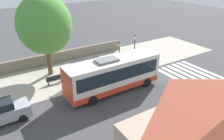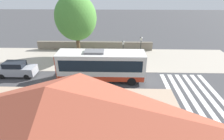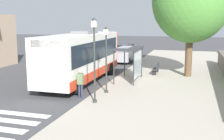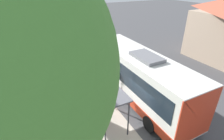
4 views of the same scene
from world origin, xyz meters
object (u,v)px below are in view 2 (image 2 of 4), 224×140
(bus, at_px, (101,65))
(pedestrian, at_px, (135,67))
(bus_shelter, at_px, (94,53))
(parked_car_behind_bus, at_px, (16,69))
(street_lamp_near, at_px, (123,53))
(street_lamp_far, at_px, (140,51))
(shade_tree, at_px, (76,18))
(bench, at_px, (73,60))

(bus, distance_m, pedestrian, 4.57)
(bus_shelter, distance_m, parked_car_behind_bus, 9.90)
(street_lamp_near, relative_size, street_lamp_far, 0.89)
(bus_shelter, distance_m, shade_tree, 6.39)
(bus, relative_size, street_lamp_far, 2.19)
(street_lamp_far, xyz_separation_m, parked_car_behind_bus, (2.12, -15.55, -1.79))
(shade_tree, relative_size, parked_car_behind_bus, 2.00)
(street_lamp_near, height_order, street_lamp_far, street_lamp_far)
(bench, height_order, street_lamp_near, street_lamp_near)
(pedestrian, xyz_separation_m, street_lamp_far, (-1.13, 0.69, 1.73))
(pedestrian, relative_size, bench, 0.92)
(bench, distance_m, street_lamp_near, 7.78)
(bench, relative_size, street_lamp_near, 0.45)
(bench, height_order, parked_car_behind_bus, parked_car_behind_bus)
(bench, bearing_deg, bus, 43.47)
(bus_shelter, distance_m, street_lamp_near, 3.94)
(bench, relative_size, parked_car_behind_bus, 0.39)
(bus, distance_m, bench, 6.85)
(pedestrian, height_order, parked_car_behind_bus, parked_car_behind_bus)
(bus_shelter, height_order, bench, bus_shelter)
(bus, distance_m, parked_car_behind_bus, 10.75)
(bus_shelter, xyz_separation_m, shade_tree, (-4.06, -2.96, 3.95))
(bus, xyz_separation_m, pedestrian, (-1.62, 4.17, -0.93))
(bus, xyz_separation_m, bus_shelter, (-3.40, -1.25, 0.15))
(street_lamp_far, height_order, shade_tree, shade_tree)
(street_lamp_near, bearing_deg, shade_tree, -124.82)
(street_lamp_near, xyz_separation_m, parked_car_behind_bus, (2.07, -13.30, -1.50))
(street_lamp_near, distance_m, shade_tree, 9.05)
(bus_shelter, bearing_deg, pedestrian, 71.83)
(shade_tree, bearing_deg, pedestrian, 55.14)
(street_lamp_far, bearing_deg, parked_car_behind_bus, -82.24)
(pedestrian, distance_m, bench, 9.36)
(street_lamp_far, distance_m, shade_tree, 10.74)
(street_lamp_near, xyz_separation_m, shade_tree, (-4.75, -6.83, 3.58))
(bus_shelter, height_order, street_lamp_near, street_lamp_near)
(bus, relative_size, shade_tree, 1.08)
(bus, height_order, pedestrian, bus)
(parked_car_behind_bus, bearing_deg, street_lamp_far, 97.76)
(pedestrian, bearing_deg, shade_tree, -124.86)
(bus_shelter, xyz_separation_m, bench, (-1.46, -3.36, -1.58))
(street_lamp_near, bearing_deg, street_lamp_far, 91.14)
(shade_tree, xyz_separation_m, parked_car_behind_bus, (6.82, -6.48, -5.08))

